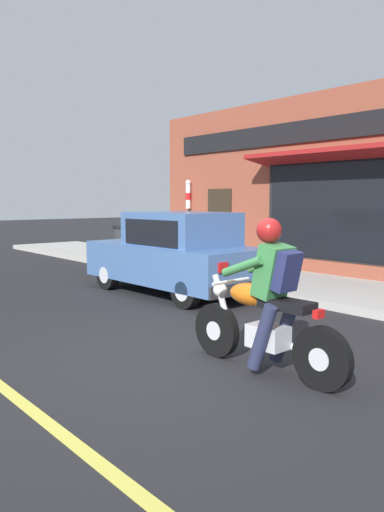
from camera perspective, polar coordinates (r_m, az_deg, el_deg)
ground_plane at (r=5.77m, az=-1.89°, el=-11.74°), size 80.00×80.00×0.00m
sidewalk_curb at (r=11.11m, az=7.77°, el=-2.58°), size 2.60×22.00×0.14m
storefront_building at (r=12.10m, az=13.18°, el=7.72°), size 1.25×9.88×4.20m
motorcycle_with_rider at (r=5.25m, az=8.51°, el=-5.99°), size 0.56×2.02×1.62m
car_hatchback at (r=9.54m, az=-1.94°, el=0.21°), size 1.71×3.81×1.57m
trash_bin at (r=13.60m, az=-7.87°, el=1.46°), size 0.56×0.56×0.98m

